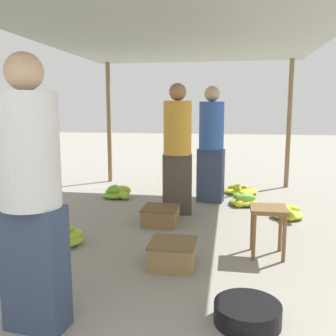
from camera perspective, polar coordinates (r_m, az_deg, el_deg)
canopy_post_back_left at (r=7.26m, az=-8.98°, el=6.75°), size 0.08×0.08×2.25m
canopy_post_back_right at (r=6.97m, az=17.96°, el=6.33°), size 0.08×0.08×2.25m
canopy_tarp at (r=4.28m, az=0.80°, el=20.75°), size 3.70×5.88×0.04m
vendor_foreground at (r=2.44m, az=-20.15°, el=-3.42°), size 0.40×0.40×1.73m
stool at (r=3.71m, az=15.03°, el=-7.26°), size 0.34×0.34×0.48m
basin_black at (r=2.69m, az=12.00°, el=-20.83°), size 0.44×0.44×0.14m
banana_pile_left_0 at (r=4.11m, az=-16.17°, el=-10.10°), size 0.46×0.49×0.22m
banana_pile_left_1 at (r=5.99m, az=-7.65°, el=-3.75°), size 0.52×0.44×0.20m
banana_pile_left_2 at (r=3.76m, az=-24.13°, el=-12.31°), size 0.55×0.41×0.24m
banana_pile_right_0 at (r=5.07m, az=17.72°, el=-6.51°), size 0.41×0.48×0.18m
banana_pile_right_1 at (r=5.59m, az=11.40°, el=-4.89°), size 0.42×0.50×0.19m
banana_pile_right_2 at (r=6.34m, az=10.96°, el=-3.34°), size 0.55×0.72×0.17m
crate_near at (r=4.61m, az=-1.13°, el=-7.25°), size 0.43×0.43×0.22m
crate_mid at (r=3.44m, az=0.73°, el=-12.94°), size 0.41×0.41×0.23m
shopper_walking_mid at (r=5.62m, az=6.59°, el=3.83°), size 0.43×0.43×1.73m
shopper_walking_far at (r=4.93m, az=1.45°, el=3.16°), size 0.41×0.41×1.73m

